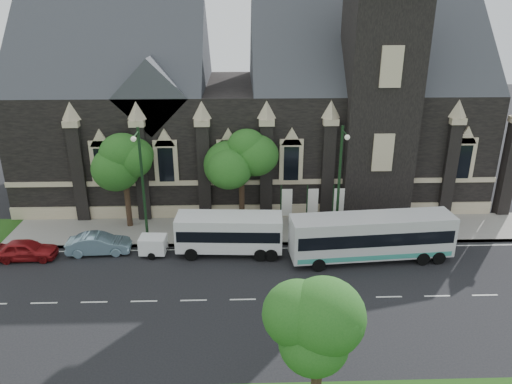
{
  "coord_description": "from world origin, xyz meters",
  "views": [
    {
      "loc": [
        3.02,
        -25.17,
        17.0
      ],
      "look_at": [
        3.99,
        6.0,
        4.68
      ],
      "focal_mm": 34.12,
      "sensor_mm": 36.0,
      "label": 1
    }
  ],
  "objects_px": {
    "street_lamp_mid": "(142,182)",
    "sedan": "(99,244)",
    "banner_flag_right": "(337,205)",
    "tree_park_east": "(323,334)",
    "shuttle_bus": "(230,232)",
    "car_far_red": "(26,250)",
    "street_lamp_near": "(340,180)",
    "tree_walk_left": "(127,158)",
    "tour_coach": "(372,236)",
    "tree_walk_right": "(244,156)",
    "banner_flag_left": "(285,205)",
    "box_trailer": "(153,245)",
    "banner_flag_center": "(311,205)"
  },
  "relations": [
    {
      "from": "street_lamp_mid",
      "to": "banner_flag_right",
      "type": "distance_m",
      "value": 14.67
    },
    {
      "from": "tree_park_east",
      "to": "tour_coach",
      "type": "relative_size",
      "value": 0.55
    },
    {
      "from": "street_lamp_mid",
      "to": "tour_coach",
      "type": "bearing_deg",
      "value": -8.47
    },
    {
      "from": "tree_park_east",
      "to": "banner_flag_left",
      "type": "xyz_separation_m",
      "value": [
        0.11,
        18.32,
        -2.24
      ]
    },
    {
      "from": "banner_flag_center",
      "to": "sedan",
      "type": "xyz_separation_m",
      "value": [
        -15.58,
        -2.8,
        -1.65
      ]
    },
    {
      "from": "car_far_red",
      "to": "tree_walk_left",
      "type": "bearing_deg",
      "value": -51.83
    },
    {
      "from": "banner_flag_center",
      "to": "street_lamp_mid",
      "type": "bearing_deg",
      "value": -171.18
    },
    {
      "from": "banner_flag_right",
      "to": "tour_coach",
      "type": "relative_size",
      "value": 0.35
    },
    {
      "from": "tree_park_east",
      "to": "tree_walk_right",
      "type": "relative_size",
      "value": 0.81
    },
    {
      "from": "street_lamp_mid",
      "to": "sedan",
      "type": "relative_size",
      "value": 2.02
    },
    {
      "from": "shuttle_bus",
      "to": "banner_flag_left",
      "type": "bearing_deg",
      "value": 38.84
    },
    {
      "from": "tree_walk_right",
      "to": "shuttle_bus",
      "type": "relative_size",
      "value": 1.03
    },
    {
      "from": "banner_flag_right",
      "to": "box_trailer",
      "type": "relative_size",
      "value": 1.48
    },
    {
      "from": "tree_walk_right",
      "to": "box_trailer",
      "type": "height_order",
      "value": "tree_walk_right"
    },
    {
      "from": "tree_walk_right",
      "to": "tree_walk_left",
      "type": "distance_m",
      "value": 9.01
    },
    {
      "from": "tree_walk_left",
      "to": "banner_flag_right",
      "type": "relative_size",
      "value": 1.91
    },
    {
      "from": "banner_flag_right",
      "to": "car_far_red",
      "type": "height_order",
      "value": "banner_flag_right"
    },
    {
      "from": "tree_walk_right",
      "to": "box_trailer",
      "type": "relative_size",
      "value": 2.89
    },
    {
      "from": "banner_flag_right",
      "to": "shuttle_bus",
      "type": "bearing_deg",
      "value": -159.77
    },
    {
      "from": "tree_walk_left",
      "to": "street_lamp_near",
      "type": "bearing_deg",
      "value": -12.87
    },
    {
      "from": "banner_flag_center",
      "to": "box_trailer",
      "type": "distance_m",
      "value": 12.16
    },
    {
      "from": "sedan",
      "to": "tree_walk_left",
      "type": "bearing_deg",
      "value": -21.71
    },
    {
      "from": "banner_flag_left",
      "to": "banner_flag_center",
      "type": "relative_size",
      "value": 1.0
    },
    {
      "from": "banner_flag_right",
      "to": "tour_coach",
      "type": "height_order",
      "value": "banner_flag_right"
    },
    {
      "from": "tree_walk_left",
      "to": "banner_flag_left",
      "type": "distance_m",
      "value": 12.66
    },
    {
      "from": "tree_walk_left",
      "to": "sedan",
      "type": "relative_size",
      "value": 1.71
    },
    {
      "from": "street_lamp_mid",
      "to": "car_far_red",
      "type": "distance_m",
      "value": 9.41
    },
    {
      "from": "box_trailer",
      "to": "car_far_red",
      "type": "height_order",
      "value": "car_far_red"
    },
    {
      "from": "tour_coach",
      "to": "box_trailer",
      "type": "xyz_separation_m",
      "value": [
        -15.32,
        1.1,
        -0.99
      ]
    },
    {
      "from": "car_far_red",
      "to": "banner_flag_right",
      "type": "bearing_deg",
      "value": -82.19
    },
    {
      "from": "street_lamp_near",
      "to": "car_far_red",
      "type": "bearing_deg",
      "value": -175.9
    },
    {
      "from": "banner_flag_center",
      "to": "car_far_red",
      "type": "relative_size",
      "value": 0.95
    },
    {
      "from": "banner_flag_center",
      "to": "shuttle_bus",
      "type": "xyz_separation_m",
      "value": [
        -6.18,
        -3.02,
        -0.71
      ]
    },
    {
      "from": "shuttle_bus",
      "to": "banner_flag_right",
      "type": "bearing_deg",
      "value": 23.27
    },
    {
      "from": "street_lamp_near",
      "to": "banner_flag_left",
      "type": "height_order",
      "value": "street_lamp_near"
    },
    {
      "from": "banner_flag_center",
      "to": "box_trailer",
      "type": "height_order",
      "value": "banner_flag_center"
    },
    {
      "from": "tree_walk_left",
      "to": "tour_coach",
      "type": "distance_m",
      "value": 19.16
    },
    {
      "from": "street_lamp_mid",
      "to": "car_far_red",
      "type": "bearing_deg",
      "value": -168.98
    },
    {
      "from": "tree_walk_left",
      "to": "banner_flag_right",
      "type": "height_order",
      "value": "tree_walk_left"
    },
    {
      "from": "tree_park_east",
      "to": "shuttle_bus",
      "type": "relative_size",
      "value": 0.83
    },
    {
      "from": "tree_walk_left",
      "to": "shuttle_bus",
      "type": "xyz_separation_m",
      "value": [
        7.9,
        -4.72,
        -4.07
      ]
    },
    {
      "from": "banner_flag_center",
      "to": "street_lamp_near",
      "type": "bearing_deg",
      "value": -48.07
    },
    {
      "from": "banner_flag_center",
      "to": "car_far_red",
      "type": "bearing_deg",
      "value": -170.3
    },
    {
      "from": "tree_walk_right",
      "to": "tree_walk_left",
      "type": "relative_size",
      "value": 1.02
    },
    {
      "from": "tree_walk_left",
      "to": "shuttle_bus",
      "type": "height_order",
      "value": "tree_walk_left"
    },
    {
      "from": "tour_coach",
      "to": "car_far_red",
      "type": "height_order",
      "value": "tour_coach"
    },
    {
      "from": "banner_flag_right",
      "to": "sedan",
      "type": "xyz_separation_m",
      "value": [
        -17.58,
        -2.8,
        -1.65
      ]
    },
    {
      "from": "tree_walk_right",
      "to": "car_far_red",
      "type": "height_order",
      "value": "tree_walk_right"
    },
    {
      "from": "tree_park_east",
      "to": "box_trailer",
      "type": "distance_m",
      "value": 18.29
    },
    {
      "from": "street_lamp_mid",
      "to": "car_far_red",
      "type": "relative_size",
      "value": 2.13
    }
  ]
}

